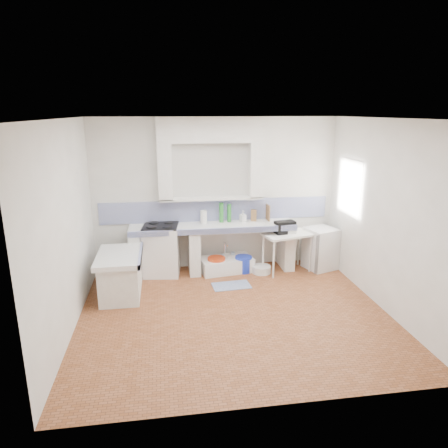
{
  "coord_description": "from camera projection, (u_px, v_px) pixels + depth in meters",
  "views": [
    {
      "loc": [
        -0.96,
        -5.39,
        2.9
      ],
      "look_at": [
        0.0,
        1.0,
        1.1
      ],
      "focal_mm": 32.74,
      "sensor_mm": 36.0,
      "label": 1
    }
  ],
  "objects": [
    {
      "name": "wall_left",
      "position": [
        66.0,
        229.0,
        5.35
      ],
      "size": [
        0.0,
        4.5,
        4.5
      ],
      "primitive_type": "plane",
      "rotation": [
        1.57,
        0.0,
        1.57
      ],
      "color": "white",
      "rests_on": "ground"
    },
    {
      "name": "ceiling",
      "position": [
        235.0,
        118.0,
        5.3
      ],
      "size": [
        4.5,
        4.5,
        0.0
      ],
      "primitive_type": "plane",
      "rotation": [
        3.14,
        0.0,
        0.0
      ],
      "color": "white",
      "rests_on": "ground"
    },
    {
      "name": "alcove_mass",
      "position": [
        211.0,
        130.0,
        7.13
      ],
      "size": [
        1.9,
        0.25,
        0.45
      ],
      "primitive_type": "cube",
      "color": "white",
      "rests_on": "ground"
    },
    {
      "name": "fridge",
      "position": [
        320.0,
        248.0,
        7.7
      ],
      "size": [
        0.65,
        0.65,
        0.78
      ],
      "primitive_type": "cube",
      "rotation": [
        0.0,
        0.0,
        0.34
      ],
      "color": "white",
      "rests_on": "ground"
    },
    {
      "name": "peninsula_base",
      "position": [
        121.0,
        277.0,
        6.58
      ],
      "size": [
        0.6,
        1.0,
        0.62
      ],
      "primitive_type": "cube",
      "color": "white",
      "rests_on": "ground"
    },
    {
      "name": "paper_towel",
      "position": [
        204.0,
        217.0,
        7.47
      ],
      "size": [
        0.13,
        0.13,
        0.24
      ],
      "primitive_type": "cylinder",
      "rotation": [
        0.0,
        0.0,
        -0.06
      ],
      "color": "white",
      "rests_on": "counter_slab"
    },
    {
      "name": "counter_pier_mid",
      "position": [
        194.0,
        251.0,
        7.49
      ],
      "size": [
        0.2,
        0.55,
        0.82
      ],
      "primitive_type": "cube",
      "color": "white",
      "rests_on": "ground"
    },
    {
      "name": "window_frame",
      "position": [
        360.0,
        188.0,
        7.11
      ],
      "size": [
        0.35,
        0.86,
        1.06
      ],
      "primitive_type": "cube",
      "color": "#3B2213",
      "rests_on": "ground"
    },
    {
      "name": "backsplash",
      "position": [
        216.0,
        210.0,
        7.65
      ],
      "size": [
        4.27,
        0.03,
        0.4
      ],
      "primitive_type": "cube",
      "color": "navy",
      "rests_on": "ground"
    },
    {
      "name": "peninsula_lip",
      "position": [
        140.0,
        256.0,
        6.53
      ],
      "size": [
        0.04,
        1.1,
        0.1
      ],
      "primitive_type": "cube",
      "color": "navy",
      "rests_on": "ground"
    },
    {
      "name": "side_table",
      "position": [
        287.0,
        252.0,
        7.55
      ],
      "size": [
        0.97,
        0.7,
        0.04
      ],
      "primitive_type": "cube",
      "rotation": [
        0.0,
        0.0,
        0.26
      ],
      "color": "white",
      "rests_on": "ground"
    },
    {
      "name": "stove",
      "position": [
        162.0,
        250.0,
        7.42
      ],
      "size": [
        0.7,
        0.68,
        0.9
      ],
      "primitive_type": "cube",
      "rotation": [
        0.0,
        0.0,
        -0.12
      ],
      "color": "white",
      "rests_on": "ground"
    },
    {
      "name": "soap_bottle",
      "position": [
        243.0,
        216.0,
        7.57
      ],
      "size": [
        0.12,
        0.13,
        0.21
      ],
      "primitive_type": "imported",
      "rotation": [
        0.0,
        0.0,
        0.38
      ],
      "color": "white",
      "rests_on": "counter_slab"
    },
    {
      "name": "counter_lip",
      "position": [
        215.0,
        231.0,
        7.16
      ],
      "size": [
        3.0,
        0.04,
        0.1
      ],
      "primitive_type": "cube",
      "color": "navy",
      "rests_on": "ground"
    },
    {
      "name": "peninsula_top",
      "position": [
        119.0,
        257.0,
        6.49
      ],
      "size": [
        0.7,
        1.1,
        0.08
      ],
      "primitive_type": "cube",
      "color": "white",
      "rests_on": "ground"
    },
    {
      "name": "knife_block",
      "position": [
        254.0,
        215.0,
        7.64
      ],
      "size": [
        0.12,
        0.11,
        0.21
      ],
      "primitive_type": "cube",
      "rotation": [
        0.0,
        0.0,
        -0.24
      ],
      "color": "brown",
      "rests_on": "counter_slab"
    },
    {
      "name": "bucket_blue",
      "position": [
        243.0,
        264.0,
        7.59
      ],
      "size": [
        0.34,
        0.34,
        0.29
      ],
      "primitive_type": "cylinder",
      "rotation": [
        0.0,
        0.0,
        0.1
      ],
      "color": "blue",
      "rests_on": "ground"
    },
    {
      "name": "green_bottle_b",
      "position": [
        229.0,
        213.0,
        7.56
      ],
      "size": [
        0.08,
        0.08,
        0.34
      ],
      "primitive_type": "cylinder",
      "rotation": [
        0.0,
        0.0,
        -0.08
      ],
      "color": "#277C2A",
      "rests_on": "counter_slab"
    },
    {
      "name": "green_bottle_a",
      "position": [
        221.0,
        213.0,
        7.53
      ],
      "size": [
        0.09,
        0.09,
        0.36
      ],
      "primitive_type": "cylinder",
      "rotation": [
        0.0,
        0.0,
        0.09
      ],
      "color": "#277C2A",
      "rests_on": "counter_slab"
    },
    {
      "name": "counter_slab",
      "position": [
        213.0,
        227.0,
        7.42
      ],
      "size": [
        3.0,
        0.6,
        0.08
      ],
      "primitive_type": "cube",
      "color": "white",
      "rests_on": "ground"
    },
    {
      "name": "wall_back",
      "position": [
        216.0,
        194.0,
        7.58
      ],
      "size": [
        4.5,
        0.0,
        4.5
      ],
      "primitive_type": "plane",
      "rotation": [
        1.57,
        0.0,
        0.0
      ],
      "color": "white",
      "rests_on": "ground"
    },
    {
      "name": "counter_pier_right",
      "position": [
        286.0,
        246.0,
        7.75
      ],
      "size": [
        0.2,
        0.55,
        0.82
      ],
      "primitive_type": "cube",
      "color": "white",
      "rests_on": "ground"
    },
    {
      "name": "basin_white",
      "position": [
        261.0,
        269.0,
        7.55
      ],
      "size": [
        0.43,
        0.43,
        0.13
      ],
      "primitive_type": "cylinder",
      "rotation": [
        0.0,
        0.0,
        0.32
      ],
      "color": "white",
      "rests_on": "ground"
    },
    {
      "name": "sink",
      "position": [
        226.0,
        265.0,
        7.62
      ],
      "size": [
        1.03,
        0.66,
        0.23
      ],
      "primitive_type": "cube",
      "rotation": [
        0.0,
        0.0,
        0.16
      ],
      "color": "white",
      "rests_on": "ground"
    },
    {
      "name": "cutting_board",
      "position": [
        268.0,
        213.0,
        7.67
      ],
      "size": [
        0.03,
        0.22,
        0.3
      ],
      "primitive_type": "cube",
      "rotation": [
        0.0,
        0.0,
        0.04
      ],
      "color": "brown",
      "rests_on": "counter_slab"
    },
    {
      "name": "rug",
      "position": [
        231.0,
        286.0,
        6.99
      ],
      "size": [
        0.67,
        0.42,
        0.01
      ],
      "primitive_type": "cube",
      "rotation": [
        0.0,
        0.0,
        0.08
      ],
      "color": "#32478C",
      "rests_on": "ground"
    },
    {
      "name": "wall_front",
      "position": [
        272.0,
        279.0,
        3.77
      ],
      "size": [
        4.5,
        0.0,
        4.5
      ],
      "primitive_type": "plane",
      "rotation": [
        -1.57,
        0.0,
        0.0
      ],
      "color": "white",
      "rests_on": "ground"
    },
    {
      "name": "counter_pier_left",
      "position": [
        136.0,
        254.0,
        7.34
      ],
      "size": [
        0.2,
        0.55,
        0.82
      ],
      "primitive_type": "cube",
      "color": "white",
      "rests_on": "ground"
    },
    {
      "name": "water_bottle_a",
      "position": [
        223.0,
        261.0,
        7.77
      ],
      "size": [
        0.09,
        0.09,
        0.28
      ],
      "primitive_type": "cylinder",
      "rotation": [
        0.0,
        0.0,
        -0.24
      ],
      "color": "silver",
      "rests_on": "ground"
    },
    {
      "name": "floor",
      "position": [
        234.0,
        313.0,
        6.05
      ],
      "size": [
        4.5,
        4.5,
        0.0
      ],
      "primitive_type": "plane",
      "color": "brown",
      "rests_on": "ground"
    },
    {
      "name": "wall_right",
      "position": [
        385.0,
        216.0,
        6.0
      ],
      "size": [
        0.0,
        4.5,
        4.5
      ],
      "primitive_type": "plane",
      "rotation": [
        1.57,
        0.0,
        -1.57
      ],
      "color": "white",
      "rests_on": "ground"
    },
    {
      "name": "black_bag",
      "position": [
        285.0,
        227.0,
        7.45
      ],
      "size": [
        0.39,
        0.27,
        0.23
      ],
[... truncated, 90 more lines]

